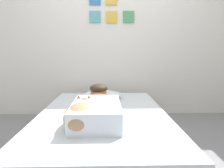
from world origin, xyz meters
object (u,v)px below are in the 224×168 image
(pillow, at_px, (103,95))
(dog, at_px, (81,114))
(bed, at_px, (103,130))
(cell_phone, at_px, (84,117))
(person_lying, at_px, (97,107))
(coffee_cup, at_px, (110,98))

(pillow, relative_size, dog, 0.90)
(bed, bearing_deg, pillow, 91.85)
(dog, height_order, cell_phone, dog)
(dog, bearing_deg, bed, 64.49)
(bed, distance_m, pillow, 0.65)
(person_lying, relative_size, coffee_cup, 7.36)
(cell_phone, bearing_deg, coffee_cup, 68.77)
(bed, height_order, person_lying, person_lying)
(bed, xyz_separation_m, pillow, (-0.02, 0.60, 0.25))
(pillow, distance_m, dog, 0.99)
(bed, height_order, coffee_cup, coffee_cup)
(coffee_cup, relative_size, cell_phone, 0.89)
(pillow, xyz_separation_m, dog, (-0.16, -0.98, 0.05))
(bed, xyz_separation_m, coffee_cup, (0.08, 0.51, 0.24))
(person_lying, xyz_separation_m, coffee_cup, (0.13, 0.67, -0.07))
(person_lying, distance_m, dog, 0.25)
(pillow, xyz_separation_m, cell_phone, (-0.16, -0.76, -0.05))
(person_lying, bearing_deg, cell_phone, 179.01)
(coffee_cup, bearing_deg, bed, -98.72)
(dog, bearing_deg, cell_phone, 90.66)
(bed, relative_size, coffee_cup, 16.13)
(pillow, height_order, person_lying, person_lying)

